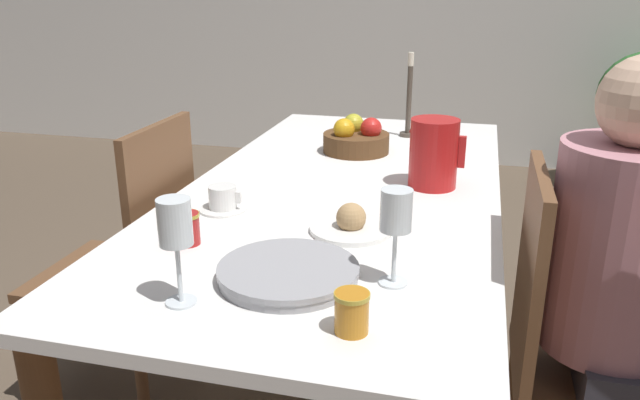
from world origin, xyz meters
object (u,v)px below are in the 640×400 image
Objects in this scene: chair_opposite at (132,261)px; red_pitcher at (434,153)px; fruit_bowl at (356,139)px; wine_glass_water at (396,215)px; person_seated at (633,280)px; jam_jar_red at (187,227)px; wine_glass_juice at (175,228)px; chair_person_side at (576,358)px; bread_plate at (351,224)px; candlestick_tall at (409,104)px; serving_tray at (288,273)px; teacup_near_person at (223,200)px; jam_jar_amber at (352,311)px.

red_pitcher is at bearing -76.35° from chair_opposite.
red_pitcher is at bearing -48.27° from fruit_bowl.
wine_glass_water is (0.86, -0.43, 0.39)m from chair_opposite.
jam_jar_red is (-0.97, -0.14, 0.08)m from person_seated.
wine_glass_water is at bearing -116.54° from chair_opposite.
wine_glass_juice is at bearing -115.63° from red_pitcher.
chair_person_side is at bearing -48.53° from fruit_bowl.
chair_opposite is 3.96× the size of fruit_bowl.
bread_plate is 0.63× the size of candlestick_tall.
serving_tray is at bearing -125.48° from chair_opposite.
fruit_bowl is (-0.06, 1.01, 0.03)m from serving_tray.
candlestick_tall is at bearing 68.76° from teacup_near_person.
red_pitcher is 0.91m from wine_glass_juice.
red_pitcher is at bearing 33.52° from teacup_near_person.
jam_jar_red is (-0.44, 0.28, 0.00)m from jam_jar_amber.
jam_jar_amber is at bearing -48.37° from teacup_near_person.
fruit_bowl is at bearing -47.52° from chair_opposite.
person_seated reaches higher than bread_plate.
wine_glass_juice reaches higher than jam_jar_red.
wine_glass_water is (-0.02, -0.64, 0.04)m from red_pitcher.
wine_glass_water reaches higher than jam_jar_amber.
fruit_bowl is at bearing 100.93° from jam_jar_amber.
person_seated is 3.66× the size of candlestick_tall.
teacup_near_person is 0.63× the size of bread_plate.
chair_opposite is at bearing 161.31° from teacup_near_person.
red_pitcher is 0.97× the size of wine_glass_juice.
wine_glass_water is 1.26m from candlestick_tall.
serving_tray is (-0.23, -0.68, -0.09)m from red_pitcher.
chair_opposite reaches higher than jam_jar_red.
jam_jar_amber is 0.32× the size of fruit_bowl.
jam_jar_amber is (-0.04, -0.20, -0.11)m from wine_glass_water.
jam_jar_red is (-0.11, 0.26, -0.11)m from wine_glass_juice.
bread_plate is at bearing -90.83° from candlestick_tall.
red_pitcher is at bearing -138.72° from chair_person_side.
jam_jar_amber is at bearing -32.28° from jam_jar_red.
chair_person_side is at bearing -86.28° from person_seated.
wine_glass_juice is 1.16m from fruit_bowl.
wine_glass_water is at bearing -61.88° from chair_person_side.
serving_tray is at bearing -67.70° from chair_person_side.
wine_glass_water reaches higher than chair_opposite.
candlestick_tall is at bearing -41.91° from chair_opposite.
wine_glass_water reaches higher than teacup_near_person.
chair_person_side is 1.22m from candlestick_tall.
teacup_near_person is at bearing 129.77° from serving_tray.
chair_opposite is (-1.26, 0.22, 0.00)m from chair_person_side.
chair_opposite is 12.26× the size of jam_jar_amber.
fruit_bowl is at bearing 84.87° from wine_glass_juice.
person_seated reaches higher than serving_tray.
red_pitcher is 0.85m from jam_jar_amber.
teacup_near_person is 1.02m from candlestick_tall.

